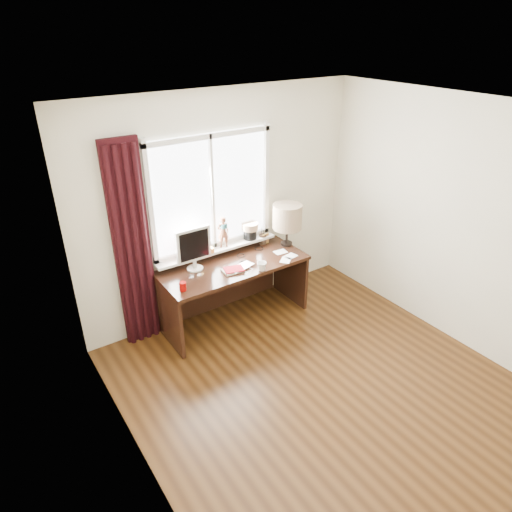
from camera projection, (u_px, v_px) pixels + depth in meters
floor at (334, 398)px, 4.34m from camera, size 3.50×4.00×0.00m
ceiling at (364, 118)px, 3.14m from camera, size 3.50×4.00×0.00m
wall_back at (223, 207)px, 5.21m from camera, size 3.50×0.00×2.60m
wall_left at (145, 360)px, 2.87m from camera, size 0.00×4.00×2.60m
wall_right at (472, 231)px, 4.61m from camera, size 0.00×4.00×2.60m
laptop at (241, 267)px, 5.04m from camera, size 0.34×0.26×0.02m
mug at (262, 266)px, 4.99m from camera, size 0.14×0.14×0.11m
red_cup at (183, 286)px, 4.62m from camera, size 0.07×0.07×0.09m
window at (214, 209)px, 5.10m from camera, size 1.52×0.20×1.40m
curtain at (133, 249)px, 4.66m from camera, size 0.38×0.09×2.25m
desk at (230, 279)px, 5.33m from camera, size 1.70×0.70×0.75m
monitor at (194, 247)px, 4.91m from camera, size 0.40×0.18×0.49m
notebook_stack at (233, 270)px, 4.99m from camera, size 0.25×0.20×0.03m
brush_holder at (263, 239)px, 5.58m from camera, size 0.09×0.09×0.25m
icon_frame at (266, 239)px, 5.57m from camera, size 0.10×0.04×0.13m
table_lamp at (287, 217)px, 5.41m from camera, size 0.35×0.35×0.52m
loose_papers at (286, 256)px, 5.31m from camera, size 0.28×0.35×0.00m
desk_cables at (248, 257)px, 5.29m from camera, size 0.50×0.37×0.01m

